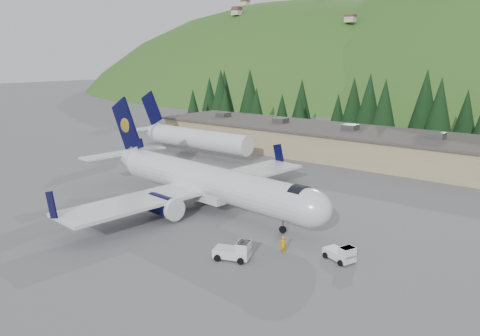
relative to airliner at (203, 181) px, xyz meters
name	(u,v)px	position (x,y,z in m)	size (l,w,h in m)	color
ground	(209,209)	(1.10, -0.10, -3.33)	(600.00, 600.00, 0.00)	slate
airliner	(203,181)	(0.00, 0.00, 0.00)	(37.73, 35.45, 12.51)	white
second_airliner	(189,137)	(-23.83, 21.90, -0.01)	(27.50, 11.00, 10.05)	white
baggage_tug_a	(235,251)	(12.59, -9.32, -2.55)	(3.65, 2.85, 1.75)	silver
baggage_tug_b	(341,254)	(20.31, -3.70, -2.64)	(3.24, 2.51, 1.56)	silver
terminal_building	(325,140)	(-3.91, 37.90, -0.71)	(71.00, 17.00, 6.10)	tan
ramp_worker	(283,245)	(15.27, -5.56, -2.47)	(0.63, 0.41, 1.72)	#DCA300
tree_line	(379,104)	(-3.42, 61.79, 4.34)	(112.03, 18.20, 14.32)	black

